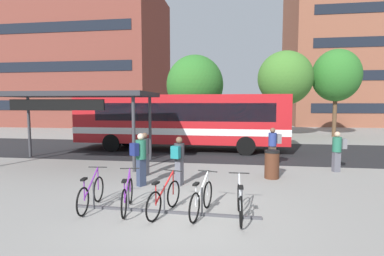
{
  "coord_description": "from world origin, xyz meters",
  "views": [
    {
      "loc": [
        1.18,
        -6.93,
        2.74
      ],
      "look_at": [
        -0.43,
        4.27,
        1.76
      ],
      "focal_mm": 27.07,
      "sensor_mm": 36.0,
      "label": 1
    }
  ],
  "objects_px": {
    "parked_bicycle_purple_0": "(91,194)",
    "commuter_navy_pack_0": "(140,156)",
    "parked_bicycle_purple_1": "(127,196)",
    "parked_bicycle_white_3": "(202,199)",
    "city_bus": "(179,120)",
    "commuter_grey_pack_4": "(338,149)",
    "parked_bicycle_silver_4": "(240,203)",
    "commuter_grey_pack_3": "(273,144)",
    "street_tree_2": "(195,85)",
    "commuter_navy_pack_1": "(144,151)",
    "parked_bicycle_red_2": "(164,199)",
    "transit_shelter": "(73,97)",
    "trash_bin": "(272,164)",
    "commuter_teal_pack_5": "(179,158)",
    "street_tree_0": "(336,76)",
    "street_tree_1": "(285,78)"
  },
  "relations": [
    {
      "from": "parked_bicycle_purple_0",
      "to": "commuter_navy_pack_0",
      "type": "bearing_deg",
      "value": -21.42
    },
    {
      "from": "parked_bicycle_purple_1",
      "to": "parked_bicycle_white_3",
      "type": "distance_m",
      "value": 1.91
    },
    {
      "from": "city_bus",
      "to": "commuter_grey_pack_4",
      "type": "height_order",
      "value": "city_bus"
    },
    {
      "from": "city_bus",
      "to": "parked_bicycle_silver_4",
      "type": "relative_size",
      "value": 6.99
    },
    {
      "from": "commuter_grey_pack_3",
      "to": "parked_bicycle_silver_4",
      "type": "bearing_deg",
      "value": 58.85
    },
    {
      "from": "city_bus",
      "to": "parked_bicycle_purple_0",
      "type": "height_order",
      "value": "city_bus"
    },
    {
      "from": "parked_bicycle_purple_0",
      "to": "parked_bicycle_purple_1",
      "type": "xyz_separation_m",
      "value": [
        0.99,
        -0.02,
        0.0
      ]
    },
    {
      "from": "parked_bicycle_white_3",
      "to": "parked_bicycle_silver_4",
      "type": "distance_m",
      "value": 0.93
    },
    {
      "from": "parked_bicycle_white_3",
      "to": "commuter_grey_pack_3",
      "type": "distance_m",
      "value": 6.32
    },
    {
      "from": "parked_bicycle_purple_1",
      "to": "street_tree_2",
      "type": "distance_m",
      "value": 14.86
    },
    {
      "from": "city_bus",
      "to": "street_tree_2",
      "type": "xyz_separation_m",
      "value": [
        0.27,
        4.79,
        2.29
      ]
    },
    {
      "from": "parked_bicycle_purple_0",
      "to": "commuter_navy_pack_1",
      "type": "relative_size",
      "value": 1.05
    },
    {
      "from": "parked_bicycle_red_2",
      "to": "transit_shelter",
      "type": "relative_size",
      "value": 0.23
    },
    {
      "from": "transit_shelter",
      "to": "commuter_navy_pack_0",
      "type": "bearing_deg",
      "value": -38.06
    },
    {
      "from": "commuter_navy_pack_0",
      "to": "trash_bin",
      "type": "relative_size",
      "value": 1.7
    },
    {
      "from": "commuter_navy_pack_1",
      "to": "trash_bin",
      "type": "relative_size",
      "value": 1.59
    },
    {
      "from": "transit_shelter",
      "to": "trash_bin",
      "type": "xyz_separation_m",
      "value": [
        8.48,
        -1.38,
        -2.51
      ]
    },
    {
      "from": "city_bus",
      "to": "commuter_grey_pack_3",
      "type": "xyz_separation_m",
      "value": [
        4.82,
        -3.82,
        -0.8
      ]
    },
    {
      "from": "parked_bicycle_red_2",
      "to": "commuter_teal_pack_5",
      "type": "relative_size",
      "value": 1.03
    },
    {
      "from": "trash_bin",
      "to": "parked_bicycle_red_2",
      "type": "bearing_deg",
      "value": -128.4
    },
    {
      "from": "parked_bicycle_purple_0",
      "to": "parked_bicycle_white_3",
      "type": "bearing_deg",
      "value": -95.73
    },
    {
      "from": "parked_bicycle_purple_0",
      "to": "commuter_grey_pack_4",
      "type": "bearing_deg",
      "value": -61.27
    },
    {
      "from": "commuter_navy_pack_0",
      "to": "commuter_grey_pack_3",
      "type": "bearing_deg",
      "value": -17.26
    },
    {
      "from": "street_tree_2",
      "to": "parked_bicycle_purple_1",
      "type": "bearing_deg",
      "value": -89.23
    },
    {
      "from": "parked_bicycle_white_3",
      "to": "trash_bin",
      "type": "relative_size",
      "value": 1.65
    },
    {
      "from": "parked_bicycle_white_3",
      "to": "commuter_teal_pack_5",
      "type": "distance_m",
      "value": 2.68
    },
    {
      "from": "parked_bicycle_red_2",
      "to": "commuter_teal_pack_5",
      "type": "xyz_separation_m",
      "value": [
        -0.11,
        2.47,
        0.56
      ]
    },
    {
      "from": "street_tree_0",
      "to": "transit_shelter",
      "type": "bearing_deg",
      "value": -139.65
    },
    {
      "from": "parked_bicycle_silver_4",
      "to": "parked_bicycle_purple_1",
      "type": "bearing_deg",
      "value": 85.91
    },
    {
      "from": "parked_bicycle_silver_4",
      "to": "commuter_grey_pack_3",
      "type": "height_order",
      "value": "commuter_grey_pack_3"
    },
    {
      "from": "commuter_teal_pack_5",
      "to": "commuter_navy_pack_0",
      "type": "bearing_deg",
      "value": 117.31
    },
    {
      "from": "parked_bicycle_purple_0",
      "to": "parked_bicycle_red_2",
      "type": "xyz_separation_m",
      "value": [
        1.97,
        -0.09,
        0.0
      ]
    },
    {
      "from": "parked_bicycle_red_2",
      "to": "transit_shelter",
      "type": "bearing_deg",
      "value": 60.5
    },
    {
      "from": "commuter_teal_pack_5",
      "to": "parked_bicycle_purple_1",
      "type": "bearing_deg",
      "value": 176.08
    },
    {
      "from": "commuter_grey_pack_4",
      "to": "commuter_teal_pack_5",
      "type": "bearing_deg",
      "value": 9.88
    },
    {
      "from": "parked_bicycle_purple_1",
      "to": "parked_bicycle_purple_0",
      "type": "bearing_deg",
      "value": 77.2
    },
    {
      "from": "commuter_grey_pack_3",
      "to": "parked_bicycle_red_2",
      "type": "bearing_deg",
      "value": 43.45
    },
    {
      "from": "trash_bin",
      "to": "street_tree_1",
      "type": "bearing_deg",
      "value": 78.95
    },
    {
      "from": "parked_bicycle_purple_0",
      "to": "commuter_teal_pack_5",
      "type": "height_order",
      "value": "commuter_teal_pack_5"
    },
    {
      "from": "street_tree_2",
      "to": "city_bus",
      "type": "bearing_deg",
      "value": -93.24
    },
    {
      "from": "commuter_grey_pack_4",
      "to": "street_tree_1",
      "type": "bearing_deg",
      "value": -105.37
    },
    {
      "from": "commuter_grey_pack_3",
      "to": "trash_bin",
      "type": "bearing_deg",
      "value": 64.86
    },
    {
      "from": "commuter_navy_pack_1",
      "to": "street_tree_0",
      "type": "relative_size",
      "value": 0.23
    },
    {
      "from": "parked_bicycle_silver_4",
      "to": "transit_shelter",
      "type": "bearing_deg",
      "value": 52.1
    },
    {
      "from": "parked_bicycle_silver_4",
      "to": "city_bus",
      "type": "bearing_deg",
      "value": 16.98
    },
    {
      "from": "parked_bicycle_purple_1",
      "to": "street_tree_0",
      "type": "relative_size",
      "value": 0.24
    },
    {
      "from": "parked_bicycle_purple_0",
      "to": "commuter_grey_pack_3",
      "type": "bearing_deg",
      "value": -47.95
    },
    {
      "from": "parked_bicycle_red_2",
      "to": "street_tree_1",
      "type": "height_order",
      "value": "street_tree_1"
    },
    {
      "from": "parked_bicycle_red_2",
      "to": "parked_bicycle_silver_4",
      "type": "height_order",
      "value": "same"
    },
    {
      "from": "parked_bicycle_white_3",
      "to": "commuter_navy_pack_0",
      "type": "relative_size",
      "value": 0.97
    }
  ]
}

